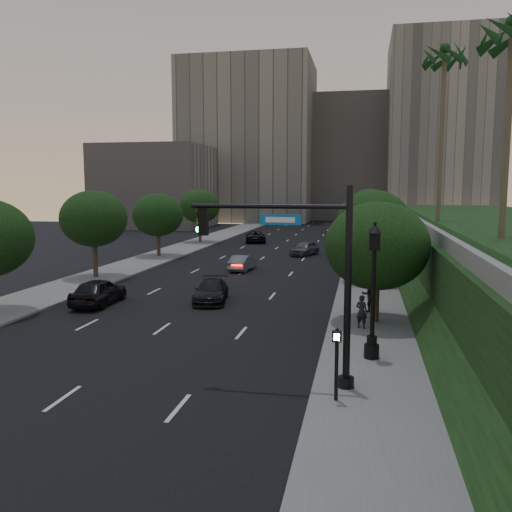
% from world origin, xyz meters
% --- Properties ---
extents(ground, '(160.00, 160.00, 0.00)m').
position_xyz_m(ground, '(0.00, 0.00, 0.00)').
color(ground, black).
rests_on(ground, ground).
extents(road_surface, '(16.00, 140.00, 0.02)m').
position_xyz_m(road_surface, '(0.00, 30.00, 0.01)').
color(road_surface, black).
rests_on(road_surface, ground).
extents(sidewalk_right, '(4.50, 140.00, 0.15)m').
position_xyz_m(sidewalk_right, '(10.25, 30.00, 0.07)').
color(sidewalk_right, slate).
rests_on(sidewalk_right, ground).
extents(sidewalk_left, '(4.50, 140.00, 0.15)m').
position_xyz_m(sidewalk_left, '(-10.25, 30.00, 0.07)').
color(sidewalk_left, slate).
rests_on(sidewalk_left, ground).
extents(parapet_wall, '(0.35, 90.00, 0.70)m').
position_xyz_m(parapet_wall, '(13.50, 28.00, 4.35)').
color(parapet_wall, slate).
rests_on(parapet_wall, embankment).
extents(office_block_left, '(26.00, 20.00, 32.00)m').
position_xyz_m(office_block_left, '(-14.00, 92.00, 16.00)').
color(office_block_left, gray).
rests_on(office_block_left, ground).
extents(office_block_mid, '(22.00, 18.00, 26.00)m').
position_xyz_m(office_block_mid, '(6.00, 102.00, 13.00)').
color(office_block_mid, '#9B968E').
rests_on(office_block_mid, ground).
extents(office_block_right, '(20.00, 22.00, 36.00)m').
position_xyz_m(office_block_right, '(24.00, 96.00, 18.00)').
color(office_block_right, gray).
rests_on(office_block_right, ground).
extents(office_block_filler, '(18.00, 16.00, 14.00)m').
position_xyz_m(office_block_filler, '(-26.00, 70.00, 7.00)').
color(office_block_filler, '#9B968E').
rests_on(office_block_filler, ground).
extents(tree_right_a, '(5.20, 5.20, 6.24)m').
position_xyz_m(tree_right_a, '(10.30, 8.00, 4.02)').
color(tree_right_a, '#38281C').
rests_on(tree_right_a, ground).
extents(tree_right_b, '(5.20, 5.20, 6.74)m').
position_xyz_m(tree_right_b, '(10.30, 20.00, 4.52)').
color(tree_right_b, '#38281C').
rests_on(tree_right_b, ground).
extents(tree_right_c, '(5.20, 5.20, 6.24)m').
position_xyz_m(tree_right_c, '(10.30, 33.00, 4.02)').
color(tree_right_c, '#38281C').
rests_on(tree_right_c, ground).
extents(tree_right_d, '(5.20, 5.20, 6.74)m').
position_xyz_m(tree_right_d, '(10.30, 47.00, 4.52)').
color(tree_right_d, '#38281C').
rests_on(tree_right_d, ground).
extents(tree_right_e, '(5.20, 5.20, 6.24)m').
position_xyz_m(tree_right_e, '(10.30, 62.00, 4.02)').
color(tree_right_e, '#38281C').
rests_on(tree_right_e, ground).
extents(tree_left_b, '(5.00, 5.00, 6.71)m').
position_xyz_m(tree_left_b, '(-10.30, 18.00, 4.58)').
color(tree_left_b, '#38281C').
rests_on(tree_left_b, ground).
extents(tree_left_c, '(5.00, 5.00, 6.34)m').
position_xyz_m(tree_left_c, '(-10.30, 31.00, 4.21)').
color(tree_left_c, '#38281C').
rests_on(tree_left_c, ground).
extents(tree_left_d, '(5.00, 5.00, 6.71)m').
position_xyz_m(tree_left_d, '(-10.30, 45.00, 4.58)').
color(tree_left_d, '#38281C').
rests_on(tree_left_d, ground).
extents(palm_far, '(3.20, 3.20, 15.50)m').
position_xyz_m(palm_far, '(16.00, 30.00, 17.64)').
color(palm_far, '#4C4233').
rests_on(palm_far, embankment).
extents(traffic_signal_mast, '(5.68, 0.56, 7.00)m').
position_xyz_m(traffic_signal_mast, '(8.04, -1.48, 3.67)').
color(traffic_signal_mast, black).
rests_on(traffic_signal_mast, ground).
extents(street_lamp, '(0.64, 0.64, 5.62)m').
position_xyz_m(street_lamp, '(10.04, 1.94, 2.63)').
color(street_lamp, black).
rests_on(street_lamp, ground).
extents(pedestrian_signal, '(0.30, 0.33, 2.50)m').
position_xyz_m(pedestrian_signal, '(8.86, -2.75, 1.57)').
color(pedestrian_signal, black).
rests_on(pedestrian_signal, ground).
extents(sedan_near_left, '(2.05, 4.79, 1.61)m').
position_xyz_m(sedan_near_left, '(-5.69, 9.52, 0.81)').
color(sedan_near_left, black).
rests_on(sedan_near_left, ground).
extents(sedan_mid_left, '(1.70, 4.10, 1.32)m').
position_xyz_m(sedan_mid_left, '(-0.20, 24.09, 0.66)').
color(sedan_mid_left, slate).
rests_on(sedan_mid_left, ground).
extents(sedan_far_left, '(3.53, 5.70, 1.47)m').
position_xyz_m(sedan_far_left, '(-3.70, 47.12, 0.74)').
color(sedan_far_left, black).
rests_on(sedan_far_left, ground).
extents(sedan_near_right, '(2.57, 4.82, 1.33)m').
position_xyz_m(sedan_near_right, '(0.63, 11.61, 0.66)').
color(sedan_near_right, black).
rests_on(sedan_near_right, ground).
extents(sedan_far_right, '(3.03, 4.65, 1.47)m').
position_xyz_m(sedan_far_right, '(3.82, 35.15, 0.74)').
color(sedan_far_right, '#4F5056').
rests_on(sedan_far_right, ground).
extents(pedestrian_a, '(0.70, 0.59, 1.62)m').
position_xyz_m(pedestrian_a, '(9.62, 6.58, 0.96)').
color(pedestrian_a, black).
rests_on(pedestrian_a, sidewalk_right).
extents(pedestrian_b, '(1.06, 0.90, 1.91)m').
position_xyz_m(pedestrian_b, '(10.06, 10.23, 1.11)').
color(pedestrian_b, black).
rests_on(pedestrian_b, sidewalk_right).
extents(pedestrian_c, '(1.04, 0.79, 1.64)m').
position_xyz_m(pedestrian_c, '(10.24, 14.68, 0.97)').
color(pedestrian_c, black).
rests_on(pedestrian_c, sidewalk_right).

